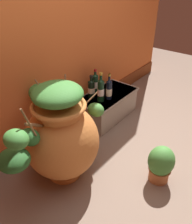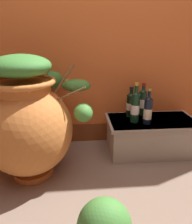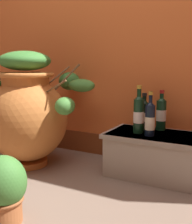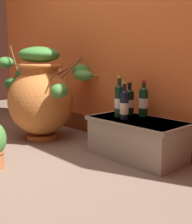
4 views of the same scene
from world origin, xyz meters
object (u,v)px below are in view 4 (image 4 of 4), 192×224
(wine_bottle_right, at_px, (129,101))
(wine_bottle_back, at_px, (119,99))
(terracotta_urn, at_px, (41,95))
(wine_bottle_left, at_px, (124,104))
(wine_bottle_middle, at_px, (143,101))

(wine_bottle_right, distance_m, wine_bottle_back, 0.14)
(wine_bottle_back, bearing_deg, terracotta_urn, -165.53)
(wine_bottle_left, height_order, wine_bottle_middle, wine_bottle_left)
(terracotta_urn, bearing_deg, wine_bottle_middle, 21.97)
(wine_bottle_right, height_order, wine_bottle_back, wine_bottle_back)
(wine_bottle_right, bearing_deg, terracotta_urn, -157.39)
(wine_bottle_back, bearing_deg, wine_bottle_left, -23.59)
(terracotta_urn, xyz_separation_m, wine_bottle_back, (0.86, 0.22, 0.02))
(wine_bottle_right, xyz_separation_m, wine_bottle_back, (0.00, -0.13, 0.02))
(terracotta_urn, xyz_separation_m, wine_bottle_right, (0.85, 0.36, -0.00))
(terracotta_urn, height_order, wine_bottle_left, terracotta_urn)
(terracotta_urn, xyz_separation_m, wine_bottle_left, (0.96, 0.18, -0.00))
(terracotta_urn, bearing_deg, wine_bottle_back, 14.47)
(wine_bottle_left, bearing_deg, terracotta_urn, -169.44)
(wine_bottle_middle, bearing_deg, wine_bottle_right, -162.59)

